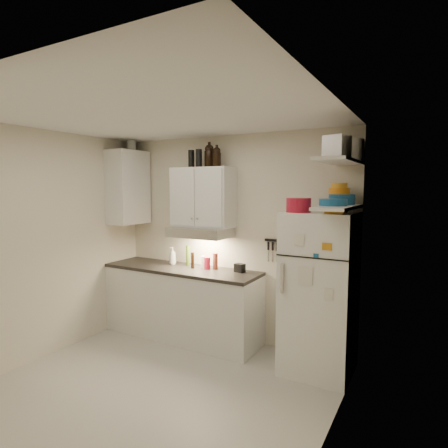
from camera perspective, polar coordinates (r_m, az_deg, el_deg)
The scene contains 36 objects.
floor at distance 4.00m, azimuth -10.37°, elevation -23.84°, with size 3.20×3.00×0.02m, color #B9B6AB.
ceiling at distance 3.55m, azimuth -11.14°, elevation 16.20°, with size 3.20×3.00×0.02m, color white.
back_wall at distance 4.79m, azimuth 0.96°, elevation -2.21°, with size 3.20×0.02×2.60m, color beige.
left_wall at distance 4.74m, azimuth -25.85°, elevation -2.86°, with size 0.02×3.00×2.60m, color beige.
right_wall at distance 2.82m, azimuth 15.50°, elevation -7.97°, with size 0.02×3.00×2.60m, color beige.
base_cabinet at distance 5.01m, azimuth -6.46°, elevation -12.00°, with size 2.10×0.60×0.88m, color white.
countertop at distance 4.89m, azimuth -6.52°, elevation -6.85°, with size 2.10×0.62×0.04m, color #272421.
upper_cabinet at distance 4.74m, azimuth -3.23°, elevation 4.07°, with size 0.80×0.33×0.75m, color white.
side_cabinet at distance 5.34m, azimuth -14.41°, elevation 5.42°, with size 0.33×0.55×1.00m, color white.
range_hood at distance 4.72m, azimuth -3.63°, elevation -1.23°, with size 0.76×0.46×0.12m, color silver.
fridge at distance 4.10m, azimuth 14.32°, elevation -10.14°, with size 0.70×0.68×1.70m, color white.
shelf_hi at distance 3.78m, azimuth 17.25°, elevation 9.13°, with size 0.30×0.95×0.03m, color white.
shelf_lo at distance 3.78m, azimuth 17.06°, elevation 2.46°, with size 0.30×0.95×0.03m, color white.
knife_strip at distance 4.47m, azimuth 8.73°, elevation -2.57°, with size 0.42×0.02×0.03m, color black.
dutch_oven at distance 3.86m, azimuth 11.30°, elevation 2.84°, with size 0.25×0.25×0.14m, color #A6132C.
book_stack at distance 3.75m, azimuth 16.74°, elevation 2.09°, with size 0.18×0.22×0.07m, color #C58018.
spice_jar at distance 3.91m, azimuth 16.39°, elevation 2.37°, with size 0.05×0.05×0.09m, color silver.
stock_pot at distance 4.13m, azimuth 18.34°, elevation 10.55°, with size 0.31×0.31×0.22m, color silver.
tin_a at distance 3.72m, azimuth 16.19°, elevation 10.83°, with size 0.18×0.16×0.18m, color #AAAAAD.
tin_b at distance 3.48m, azimuth 16.81°, elevation 11.25°, with size 0.19×0.19×0.19m, color #AAAAAD.
bowl_teal at distance 4.06m, azimuth 17.50°, elevation 3.60°, with size 0.26×0.26×0.11m, color #19588B.
bowl_orange at distance 4.06m, azimuth 17.13°, elevation 4.81°, with size 0.21×0.21×0.06m, color orange.
bowl_yellow at distance 4.06m, azimuth 17.15°, elevation 5.63°, with size 0.17×0.17×0.05m, color gold.
plates at distance 3.74m, azimuth 16.30°, elevation 3.19°, with size 0.27×0.27×0.07m, color #19588B.
growler_a at distance 4.77m, azimuth -2.26°, elevation 10.36°, with size 0.12×0.12×0.29m, color black, non-canonical shape.
growler_b at distance 4.66m, azimuth -1.11°, elevation 10.20°, with size 0.11×0.11×0.25m, color black, non-canonical shape.
thermos_a at distance 4.75m, azimuth -3.86°, elevation 9.95°, with size 0.08×0.08×0.22m, color black.
thermos_b at distance 4.85m, azimuth -5.01°, elevation 9.84°, with size 0.08×0.08×0.22m, color black.
side_jar at distance 5.47m, azimuth -13.95°, elevation 11.56°, with size 0.13×0.13×0.17m, color silver.
soap_bottle at distance 5.07m, azimuth -7.84°, elevation -4.67°, with size 0.10×0.10×0.26m, color white.
pepper_mill at distance 4.75m, azimuth -1.33°, elevation -5.68°, with size 0.06×0.06×0.20m, color maroon.
oil_bottle at distance 4.98m, azimuth -5.51°, elevation -4.79°, with size 0.05×0.05×0.27m, color #405C17.
vinegar_bottle at distance 4.81m, azimuth -4.80°, elevation -5.54°, with size 0.04×0.04×0.21m, color black.
clear_bottle at distance 4.80m, azimuth -3.17°, elevation -5.84°, with size 0.05×0.05×0.16m, color silver.
red_jar at distance 4.75m, azimuth -2.56°, elevation -5.98°, with size 0.08×0.08×0.15m, color #A6132C.
caddy at distance 4.60m, azimuth 2.41°, elevation -6.70°, with size 0.12×0.09×0.10m, color black.
Camera 1 is at (2.25, -2.66, 1.95)m, focal length 30.00 mm.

